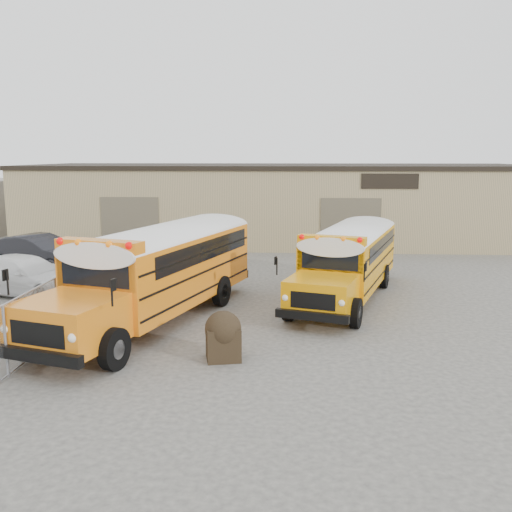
# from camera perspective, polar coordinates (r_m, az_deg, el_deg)

# --- Properties ---
(ground) EXTENTS (120.00, 120.00, 0.00)m
(ground) POSITION_cam_1_polar(r_m,az_deg,el_deg) (16.52, 0.66, -8.55)
(ground) COLOR #494643
(ground) RESTS_ON ground
(warehouse) EXTENTS (30.20, 10.20, 4.67)m
(warehouse) POSITION_cam_1_polar(r_m,az_deg,el_deg) (35.76, 2.21, 5.44)
(warehouse) COLOR tan
(warehouse) RESTS_ON ground
(chainlink_fence) EXTENTS (0.07, 18.07, 1.81)m
(chainlink_fence) POSITION_cam_1_polar(r_m,az_deg,el_deg) (20.30, -16.10, -2.76)
(chainlink_fence) COLOR #93959B
(chainlink_fence) RESTS_ON ground
(school_bus_left) EXTENTS (5.51, 10.78, 3.07)m
(school_bus_left) POSITION_cam_1_polar(r_m,az_deg,el_deg) (24.22, -2.15, 1.78)
(school_bus_left) COLOR orange
(school_bus_left) RESTS_ON ground
(school_bus_right) EXTENTS (4.93, 9.49, 2.71)m
(school_bus_right) POSITION_cam_1_polar(r_m,az_deg,el_deg) (26.98, 11.68, 1.98)
(school_bus_right) COLOR orange
(school_bus_right) RESTS_ON ground
(tarp_bundle) EXTENTS (1.02, 0.96, 1.30)m
(tarp_bundle) POSITION_cam_1_polar(r_m,az_deg,el_deg) (14.97, -3.30, -7.87)
(tarp_bundle) COLOR black
(tarp_bundle) RESTS_ON ground
(car_white) EXTENTS (5.47, 3.48, 1.48)m
(car_white) POSITION_cam_1_polar(r_m,az_deg,el_deg) (23.43, -22.08, -1.83)
(car_white) COLOR white
(car_white) RESTS_ON ground
(car_dark) EXTENTS (5.28, 3.36, 1.64)m
(car_dark) POSITION_cam_1_polar(r_m,az_deg,el_deg) (28.12, -20.82, 0.31)
(car_dark) COLOR black
(car_dark) RESTS_ON ground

